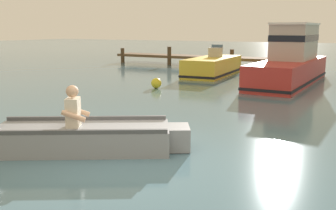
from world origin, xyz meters
name	(u,v)px	position (x,y,z in m)	size (l,w,h in m)	color
ground_plane	(142,162)	(0.00, 0.00, 0.00)	(120.00, 120.00, 0.00)	slate
wooden_dock	(200,57)	(-6.36, 16.16, 0.49)	(11.27, 1.64, 1.11)	brown
rowboat_with_person	(87,137)	(-1.24, 0.07, 0.25)	(3.42, 2.55, 1.19)	gray
moored_boat_yellow	(213,67)	(-3.72, 11.86, 0.40)	(1.98, 4.57, 1.42)	gold
moored_boat_red	(291,61)	(0.06, 10.92, 0.88)	(1.92, 6.75, 2.40)	#B72D28
mooring_buoy	(156,83)	(-3.95, 7.03, 0.19)	(0.38, 0.38, 0.38)	yellow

